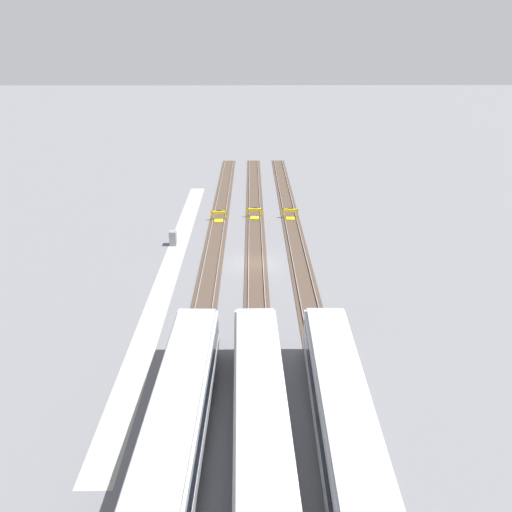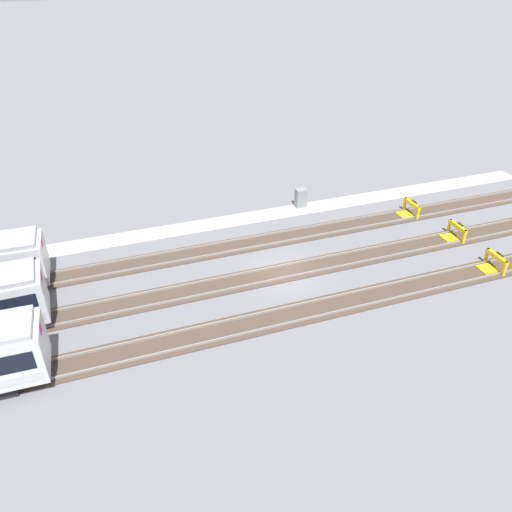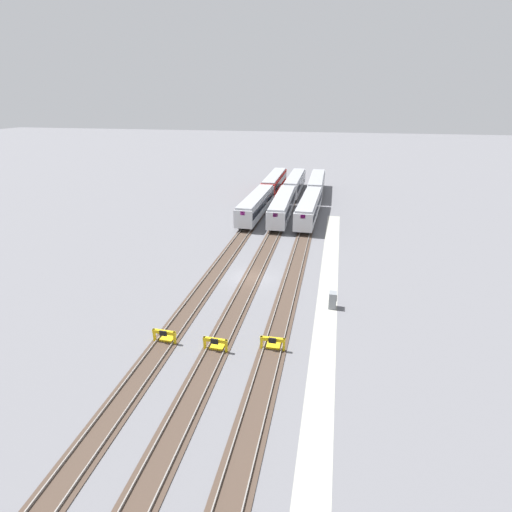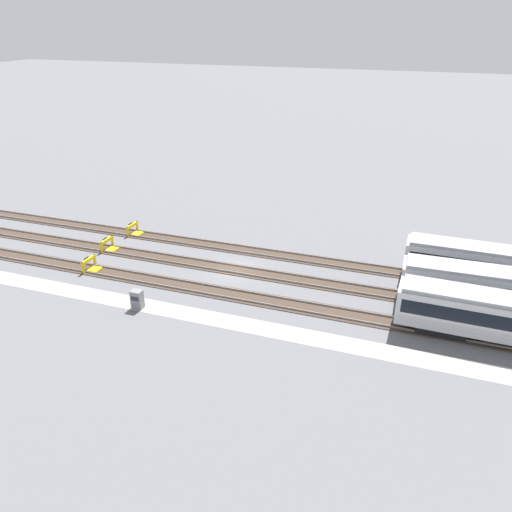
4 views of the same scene
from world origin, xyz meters
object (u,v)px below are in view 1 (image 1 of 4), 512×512
at_px(subway_car_front_row_leftmost, 179,417).
at_px(bumper_stop_near_inner_track, 255,214).
at_px(bumper_stop_middle_track, 290,215).
at_px(electrical_cabinet, 173,238).
at_px(bumper_stop_nearest_track, 219,217).
at_px(subway_car_back_row_leftmost, 342,416).
at_px(subway_car_front_row_right_inner, 260,416).

relative_size(subway_car_front_row_leftmost, bumper_stop_near_inner_track, 8.99).
height_order(subway_car_front_row_leftmost, bumper_stop_near_inner_track, subway_car_front_row_leftmost).
bearing_deg(bumper_stop_middle_track, electrical_cabinet, -57.57).
bearing_deg(bumper_stop_near_inner_track, bumper_stop_nearest_track, -76.97).
bearing_deg(bumper_stop_nearest_track, subway_car_back_row_leftmost, 13.51).
relative_size(subway_car_front_row_right_inner, bumper_stop_middle_track, 9.00).
height_order(subway_car_back_row_leftmost, bumper_stop_nearest_track, subway_car_back_row_leftmost).
bearing_deg(electrical_cabinet, bumper_stop_middle_track, 122.43).
distance_m(subway_car_front_row_leftmost, bumper_stop_middle_track, 38.59).
bearing_deg(subway_car_front_row_leftmost, subway_car_front_row_right_inner, 90.00).
bearing_deg(bumper_stop_near_inner_track, subway_car_front_row_right_inner, 0.03).
xyz_separation_m(bumper_stop_middle_track, electrical_cabinet, (8.46, -13.31, 0.29)).
bearing_deg(subway_car_back_row_leftmost, bumper_stop_near_inner_track, -173.30).
relative_size(bumper_stop_near_inner_track, electrical_cabinet, 1.26).
height_order(subway_car_front_row_right_inner, bumper_stop_near_inner_track, subway_car_front_row_right_inner).
bearing_deg(subway_car_front_row_right_inner, subway_car_front_row_leftmost, -90.00).
distance_m(subway_car_back_row_leftmost, bumper_stop_nearest_track, 37.88).
relative_size(bumper_stop_nearest_track, bumper_stop_middle_track, 1.00).
bearing_deg(subway_car_front_row_right_inner, bumper_stop_near_inner_track, -179.97).
bearing_deg(subway_car_front_row_leftmost, bumper_stop_near_inner_track, 173.44).
relative_size(subway_car_front_row_right_inner, bumper_stop_near_inner_track, 8.99).
bearing_deg(subway_car_back_row_leftmost, subway_car_front_row_right_inner, -90.00).
bearing_deg(electrical_cabinet, subway_car_back_row_leftmost, 24.62).
height_order(subway_car_front_row_leftmost, bumper_stop_nearest_track, subway_car_front_row_leftmost).
distance_m(subway_car_front_row_leftmost, subway_car_front_row_right_inner, 4.37).
bearing_deg(bumper_stop_middle_track, subway_car_front_row_leftmost, -13.14).
xyz_separation_m(subway_car_front_row_leftmost, subway_car_front_row_right_inner, (0.00, 4.37, 0.00)).
bearing_deg(subway_car_front_row_leftmost, subway_car_back_row_leftmost, 90.00).
distance_m(bumper_stop_middle_track, electrical_cabinet, 15.77).
bearing_deg(subway_car_front_row_right_inner, bumper_stop_nearest_track, -173.15).
height_order(bumper_stop_middle_track, electrical_cabinet, electrical_cabinet).
bearing_deg(subway_car_back_row_leftmost, bumper_stop_middle_track, -179.96).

